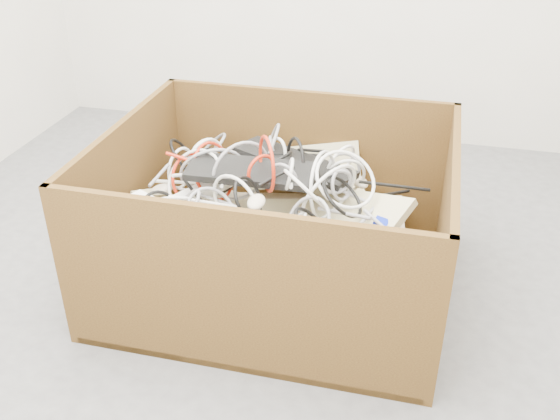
% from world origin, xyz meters
% --- Properties ---
extents(ground, '(3.00, 3.00, 0.00)m').
position_xyz_m(ground, '(0.00, 0.00, 0.00)').
color(ground, '#4E4E51').
rests_on(ground, ground).
extents(cardboard_box, '(1.17, 0.97, 0.59)m').
position_xyz_m(cardboard_box, '(0.12, 0.05, 0.15)').
color(cardboard_box, '#37220D').
rests_on(cardboard_box, ground).
extents(keyboard_pile, '(1.03, 0.88, 0.35)m').
position_xyz_m(keyboard_pile, '(0.14, 0.10, 0.28)').
color(keyboard_pile, '#C7BA8C').
rests_on(keyboard_pile, cardboard_box).
extents(mice_scatter, '(1.04, 0.76, 0.21)m').
position_xyz_m(mice_scatter, '(0.13, -0.07, 0.35)').
color(mice_scatter, beige).
rests_on(mice_scatter, keyboard_pile).
extents(power_strip_left, '(0.26, 0.23, 0.12)m').
position_xyz_m(power_strip_left, '(-0.12, 0.08, 0.35)').
color(power_strip_left, white).
rests_on(power_strip_left, keyboard_pile).
extents(power_strip_right, '(0.30, 0.14, 0.10)m').
position_xyz_m(power_strip_right, '(-0.21, -0.13, 0.35)').
color(power_strip_right, white).
rests_on(power_strip_right, keyboard_pile).
extents(vga_plug, '(0.05, 0.05, 0.03)m').
position_xyz_m(vga_plug, '(0.50, -0.05, 0.37)').
color(vga_plug, '#0B1EAB').
rests_on(vga_plug, keyboard_pile).
extents(cable_tangle, '(1.01, 0.79, 0.40)m').
position_xyz_m(cable_tangle, '(0.03, 0.09, 0.39)').
color(cable_tangle, silver).
rests_on(cable_tangle, keyboard_pile).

